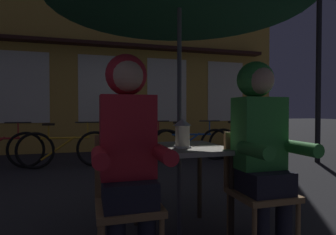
# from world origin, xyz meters

# --- Properties ---
(ground_plane) EXTENTS (60.00, 60.00, 0.00)m
(ground_plane) POSITION_xyz_m (0.00, 0.00, 0.00)
(ground_plane) COLOR #232326
(cafe_table) EXTENTS (0.72, 0.72, 0.74)m
(cafe_table) POSITION_xyz_m (0.00, 0.00, 0.64)
(cafe_table) COLOR #B2AD9E
(cafe_table) RESTS_ON ground_plane
(lantern) EXTENTS (0.11, 0.11, 0.23)m
(lantern) POSITION_xyz_m (-0.01, -0.09, 0.86)
(lantern) COLOR white
(lantern) RESTS_ON cafe_table
(chair_left) EXTENTS (0.40, 0.40, 0.87)m
(chair_left) POSITION_xyz_m (-0.48, -0.37, 0.49)
(chair_left) COLOR olive
(chair_left) RESTS_ON ground_plane
(chair_right) EXTENTS (0.40, 0.40, 0.87)m
(chair_right) POSITION_xyz_m (0.48, -0.37, 0.49)
(chair_right) COLOR olive
(chair_right) RESTS_ON ground_plane
(person_left_hooded) EXTENTS (0.45, 0.56, 1.40)m
(person_left_hooded) POSITION_xyz_m (-0.48, -0.43, 0.85)
(person_left_hooded) COLOR black
(person_left_hooded) RESTS_ON ground_plane
(person_right_hooded) EXTENTS (0.45, 0.56, 1.40)m
(person_right_hooded) POSITION_xyz_m (0.48, -0.43, 0.85)
(person_right_hooded) COLOR black
(person_right_hooded) RESTS_ON ground_plane
(shopfront_building) EXTENTS (10.00, 0.93, 6.20)m
(shopfront_building) POSITION_xyz_m (-0.42, 5.40, 3.09)
(shopfront_building) COLOR gold
(shopfront_building) RESTS_ON ground_plane
(street_lamp) EXTENTS (0.32, 0.32, 3.88)m
(street_lamp) POSITION_xyz_m (3.72, 2.35, 2.71)
(street_lamp) COLOR black
(street_lamp) RESTS_ON ground_plane
(bicycle_second) EXTENTS (1.68, 0.09, 0.84)m
(bicycle_second) POSITION_xyz_m (-1.13, 3.17, 0.35)
(bicycle_second) COLOR black
(bicycle_second) RESTS_ON ground_plane
(bicycle_third) EXTENTS (1.68, 0.15, 0.84)m
(bicycle_third) POSITION_xyz_m (0.28, 3.40, 0.35)
(bicycle_third) COLOR black
(bicycle_third) RESTS_ON ground_plane
(bicycle_fourth) EXTENTS (1.67, 0.24, 0.84)m
(bicycle_fourth) POSITION_xyz_m (1.34, 3.23, 0.35)
(bicycle_fourth) COLOR black
(bicycle_fourth) RESTS_ON ground_plane
(bicycle_fifth) EXTENTS (1.68, 0.19, 0.84)m
(bicycle_fifth) POSITION_xyz_m (2.57, 3.17, 0.35)
(bicycle_fifth) COLOR black
(bicycle_fifth) RESTS_ON ground_plane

